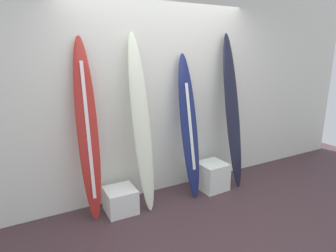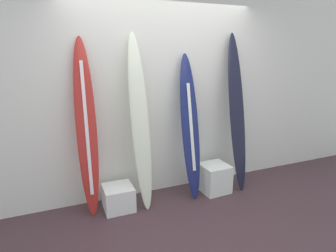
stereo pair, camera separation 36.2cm
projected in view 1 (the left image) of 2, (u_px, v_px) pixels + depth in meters
ground at (213, 235)px, 3.09m from camera, size 8.00×8.00×0.04m
wall_back at (158, 90)px, 3.84m from camera, size 7.20×0.20×2.80m
surfboard_crimson at (88, 131)px, 3.20m from camera, size 0.25×0.35×2.07m
surfboard_ivory at (141, 124)px, 3.42m from camera, size 0.25×0.48×2.13m
surfboard_navy at (189, 128)px, 3.77m from camera, size 0.25×0.46×1.88m
surfboard_charcoal at (232, 112)px, 4.05m from camera, size 0.23×0.49×2.15m
display_block_left at (212, 176)px, 4.06m from camera, size 0.38×0.38×0.39m
display_block_center at (120, 200)px, 3.49m from camera, size 0.36×0.36×0.30m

